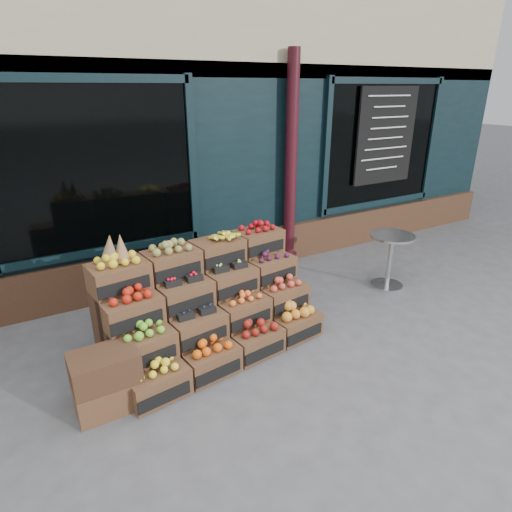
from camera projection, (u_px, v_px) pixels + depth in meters
ground at (302, 342)px, 4.83m from camera, size 60.00×60.00×0.00m
shop_facade at (147, 103)px, 8.05m from camera, size 12.00×6.24×4.80m
crate_display at (209, 308)px, 4.67m from camera, size 2.38×1.36×1.42m
spare_crates at (107, 381)px, 3.76m from camera, size 0.57×0.40×0.56m
bistro_table at (390, 255)px, 6.01m from camera, size 0.62×0.62×0.78m
shopkeeper at (99, 223)px, 5.90m from camera, size 0.70×0.47×1.87m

